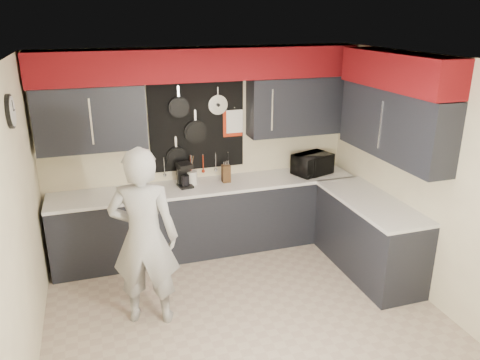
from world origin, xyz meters
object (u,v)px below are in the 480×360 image
object	(u,v)px
microwave	(312,164)
person	(144,238)
knife_block	(226,174)
utensil_crock	(192,178)
coffee_maker	(184,174)

from	to	relation	value
microwave	person	size ratio (longest dim) A/B	0.27
knife_block	utensil_crock	distance (m)	0.44
utensil_crock	person	distance (m)	1.55
coffee_maker	knife_block	bearing A→B (deg)	-8.42
knife_block	person	bearing A→B (deg)	-131.92
coffee_maker	person	size ratio (longest dim) A/B	0.17
microwave	knife_block	world-z (taller)	microwave
person	utensil_crock	bearing A→B (deg)	-102.41
utensil_crock	coffee_maker	distance (m)	0.13
utensil_crock	person	bearing A→B (deg)	-119.84
utensil_crock	microwave	bearing A→B (deg)	-3.41
knife_block	microwave	bearing A→B (deg)	-1.22
microwave	utensil_crock	world-z (taller)	microwave
knife_block	coffee_maker	bearing A→B (deg)	-179.89
microwave	person	xyz separation A→B (m)	(-2.40, -1.24, -0.14)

